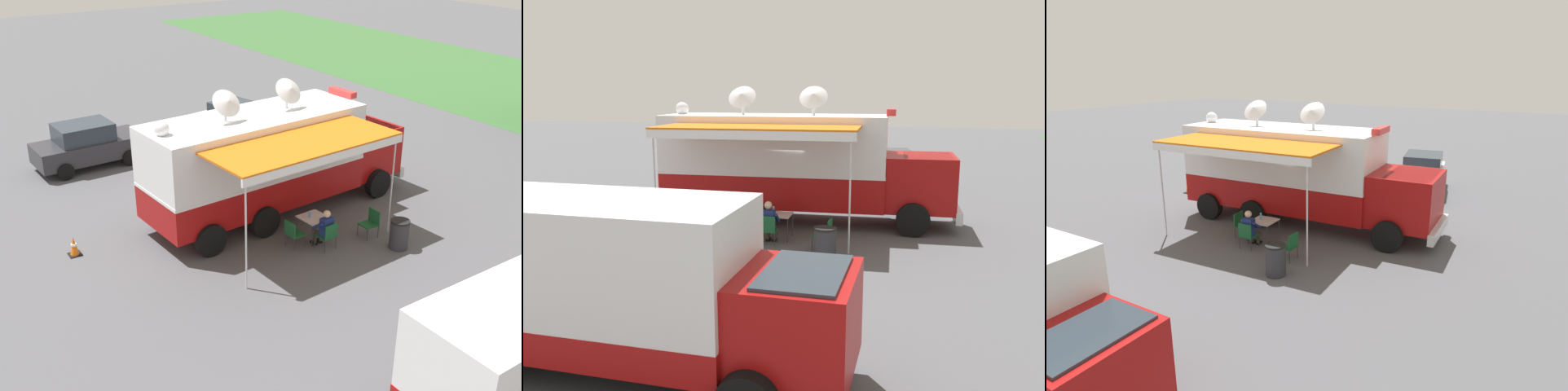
# 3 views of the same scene
# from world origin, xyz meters

# --- Properties ---
(ground_plane) EXTENTS (100.00, 100.00, 0.00)m
(ground_plane) POSITION_xyz_m (0.00, 0.00, 0.00)
(ground_plane) COLOR #515156
(lot_stripe) EXTENTS (0.44, 4.80, 0.01)m
(lot_stripe) POSITION_xyz_m (-2.37, 0.60, 0.00)
(lot_stripe) COLOR silver
(lot_stripe) RESTS_ON ground
(command_truck) EXTENTS (5.37, 9.63, 4.53)m
(command_truck) POSITION_xyz_m (-0.02, 0.75, 1.95)
(command_truck) COLOR #9E0F0F
(command_truck) RESTS_ON ground
(folding_table) EXTENTS (0.85, 0.85, 0.73)m
(folding_table) POSITION_xyz_m (2.23, 0.71, 0.67)
(folding_table) COLOR silver
(folding_table) RESTS_ON ground
(water_bottle) EXTENTS (0.07, 0.07, 0.22)m
(water_bottle) POSITION_xyz_m (2.19, 0.58, 0.83)
(water_bottle) COLOR #4C99D8
(water_bottle) RESTS_ON folding_table
(folding_chair_at_table) EXTENTS (0.51, 0.51, 0.87)m
(folding_chair_at_table) POSITION_xyz_m (3.03, 0.65, 0.51)
(folding_chair_at_table) COLOR #19562D
(folding_chair_at_table) RESTS_ON ground
(folding_chair_beside_table) EXTENTS (0.51, 0.51, 0.87)m
(folding_chair_beside_table) POSITION_xyz_m (2.34, -0.14, 0.51)
(folding_chair_beside_table) COLOR #19562D
(folding_chair_beside_table) RESTS_ON ground
(folding_chair_spare_by_truck) EXTENTS (0.48, 0.48, 0.87)m
(folding_chair_spare_by_truck) POSITION_xyz_m (3.06, 2.30, 0.51)
(folding_chair_spare_by_truck) COLOR #19562D
(folding_chair_spare_by_truck) RESTS_ON ground
(seated_responder) EXTENTS (0.68, 0.58, 1.25)m
(seated_responder) POSITION_xyz_m (2.84, 0.64, 0.65)
(seated_responder) COLOR navy
(seated_responder) RESTS_ON ground
(trash_bin) EXTENTS (0.57, 0.57, 0.91)m
(trash_bin) POSITION_xyz_m (4.09, 2.49, 0.46)
(trash_bin) COLOR #2D2D33
(trash_bin) RESTS_ON ground
(traffic_cone) EXTENTS (0.36, 0.36, 0.58)m
(traffic_cone) POSITION_xyz_m (-0.75, -5.78, 0.28)
(traffic_cone) COLOR black
(traffic_cone) RESTS_ON ground
(car_behind_truck) EXTENTS (4.48, 2.63, 1.76)m
(car_behind_truck) POSITION_xyz_m (-6.54, 3.34, 0.88)
(car_behind_truck) COLOR silver
(car_behind_truck) RESTS_ON ground
(car_far_corner) EXTENTS (2.16, 4.28, 1.76)m
(car_far_corner) POSITION_xyz_m (-7.50, -3.03, 0.88)
(car_far_corner) COLOR #2D2D33
(car_far_corner) RESTS_ON ground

